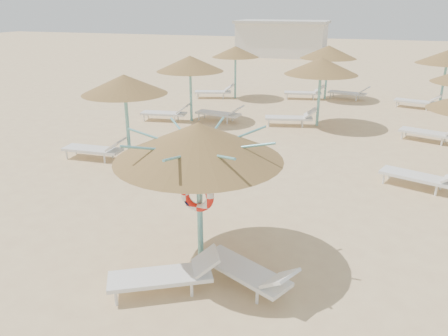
% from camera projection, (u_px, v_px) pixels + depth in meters
% --- Properties ---
extents(ground, '(120.00, 120.00, 0.00)m').
position_uv_depth(ground, '(220.00, 255.00, 8.63)').
color(ground, '#DEBF87').
rests_on(ground, ground).
extents(main_palapa, '(3.04, 3.04, 2.73)m').
position_uv_depth(main_palapa, '(198.00, 142.00, 7.70)').
color(main_palapa, '#68B5B5').
rests_on(main_palapa, ground).
extents(lounger_main_a, '(1.92, 1.42, 0.69)m').
position_uv_depth(lounger_main_a, '(168.00, 274.00, 7.45)').
color(lounger_main_a, white).
rests_on(lounger_main_a, ground).
extents(lounger_main_b, '(1.93, 1.32, 0.68)m').
position_uv_depth(lounger_main_b, '(249.00, 272.00, 7.52)').
color(lounger_main_b, white).
rests_on(lounger_main_b, ground).
extents(palapa_field, '(18.10, 14.32, 2.72)m').
position_uv_depth(palapa_field, '(351.00, 70.00, 16.56)').
color(palapa_field, '#68B5B5').
rests_on(palapa_field, ground).
extents(service_hut, '(8.40, 4.40, 3.25)m').
position_uv_depth(service_hut, '(282.00, 38.00, 40.89)').
color(service_hut, silver).
rests_on(service_hut, ground).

